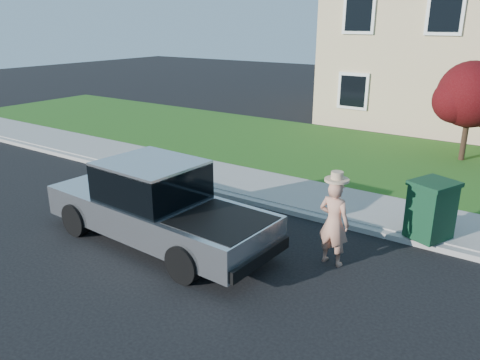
{
  "coord_description": "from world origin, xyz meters",
  "views": [
    {
      "loc": [
        5.0,
        -6.25,
        4.34
      ],
      "look_at": [
        -0.24,
        1.35,
        1.2
      ],
      "focal_mm": 35.0,
      "sensor_mm": 36.0,
      "label": 1
    }
  ],
  "objects_px": {
    "woman": "(334,221)",
    "ornamental_tree": "(472,98)",
    "pickup_truck": "(157,206)",
    "trash_bin": "(431,209)"
  },
  "relations": [
    {
      "from": "ornamental_tree",
      "to": "trash_bin",
      "type": "relative_size",
      "value": 2.61
    },
    {
      "from": "woman",
      "to": "ornamental_tree",
      "type": "xyz_separation_m",
      "value": [
        0.74,
        8.54,
        1.24
      ]
    },
    {
      "from": "woman",
      "to": "ornamental_tree",
      "type": "distance_m",
      "value": 8.66
    },
    {
      "from": "woman",
      "to": "ornamental_tree",
      "type": "height_order",
      "value": "ornamental_tree"
    },
    {
      "from": "pickup_truck",
      "to": "woman",
      "type": "distance_m",
      "value": 3.54
    },
    {
      "from": "pickup_truck",
      "to": "trash_bin",
      "type": "distance_m",
      "value": 5.54
    },
    {
      "from": "woman",
      "to": "trash_bin",
      "type": "relative_size",
      "value": 1.52
    },
    {
      "from": "pickup_truck",
      "to": "woman",
      "type": "height_order",
      "value": "woman"
    },
    {
      "from": "pickup_truck",
      "to": "woman",
      "type": "bearing_deg",
      "value": 22.36
    },
    {
      "from": "pickup_truck",
      "to": "trash_bin",
      "type": "xyz_separation_m",
      "value": [
        4.61,
        3.07,
        -0.04
      ]
    }
  ]
}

